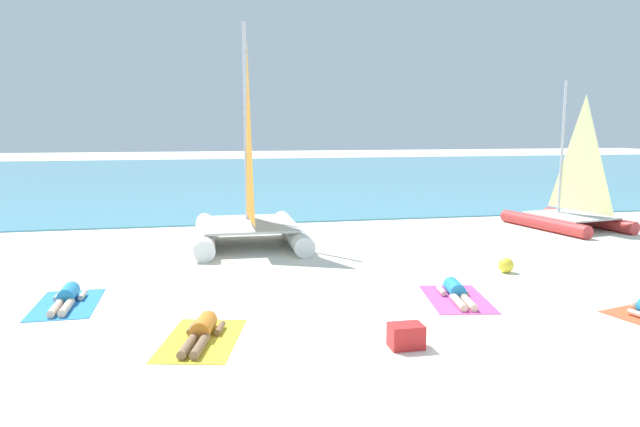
% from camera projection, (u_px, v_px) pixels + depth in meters
% --- Properties ---
extents(ground_plane, '(120.00, 120.00, 0.00)m').
position_uv_depth(ground_plane, '(288.00, 227.00, 19.30)').
color(ground_plane, silver).
extents(ocean_water, '(120.00, 40.00, 0.05)m').
position_uv_depth(ocean_water, '(242.00, 175.00, 39.42)').
color(ocean_water, '#4C9EB7').
rests_on(ocean_water, ground).
extents(sailboat_red, '(2.94, 3.98, 4.72)m').
position_uv_depth(sailboat_red, '(569.00, 207.00, 18.93)').
color(sailboat_red, '#CC3838').
rests_on(sailboat_red, ground).
extents(sailboat_white, '(3.07, 4.75, 6.15)m').
position_uv_depth(sailboat_white, '(249.00, 211.00, 16.46)').
color(sailboat_white, white).
rests_on(sailboat_white, ground).
extents(towel_leftmost, '(1.10, 1.90, 0.01)m').
position_uv_depth(towel_leftmost, '(67.00, 304.00, 10.91)').
color(towel_leftmost, '#338CD8').
rests_on(towel_leftmost, ground).
extents(sunbather_leftmost, '(0.54, 1.56, 0.30)m').
position_uv_depth(sunbather_leftmost, '(67.00, 297.00, 10.96)').
color(sunbather_leftmost, '#268CCC').
rests_on(sunbather_leftmost, towel_leftmost).
extents(towel_center_left, '(1.51, 2.10, 0.01)m').
position_uv_depth(towel_center_left, '(201.00, 340.00, 9.10)').
color(towel_center_left, yellow).
rests_on(towel_center_left, ground).
extents(sunbather_center_left, '(0.75, 1.56, 0.30)m').
position_uv_depth(sunbather_center_left, '(202.00, 331.00, 9.15)').
color(sunbather_center_left, orange).
rests_on(sunbather_center_left, towel_center_left).
extents(towel_center_right, '(1.41, 2.06, 0.01)m').
position_uv_depth(towel_center_right, '(457.00, 299.00, 11.25)').
color(towel_center_right, '#D84C99').
rests_on(towel_center_right, ground).
extents(sunbather_center_right, '(0.67, 1.56, 0.30)m').
position_uv_depth(sunbather_center_right, '(456.00, 292.00, 11.30)').
color(sunbather_center_right, '#268CCC').
rests_on(sunbather_center_right, towel_center_right).
extents(beach_ball, '(0.34, 0.34, 0.34)m').
position_uv_depth(beach_ball, '(506.00, 265.00, 13.28)').
color(beach_ball, yellow).
rests_on(beach_ball, ground).
extents(cooler_box, '(0.50, 0.36, 0.36)m').
position_uv_depth(cooler_box, '(406.00, 336.00, 8.77)').
color(cooler_box, red).
rests_on(cooler_box, ground).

